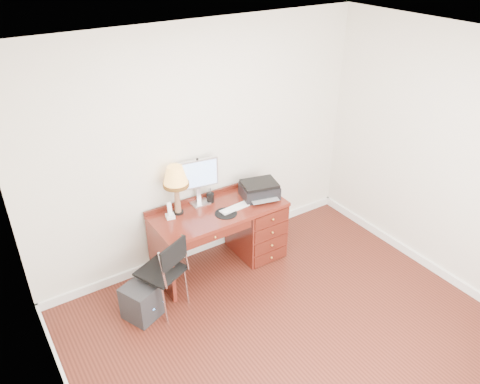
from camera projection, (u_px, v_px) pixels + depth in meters
ground at (295, 340)px, 4.49m from camera, size 4.00×4.00×0.00m
room_shell at (257, 298)px, 4.93m from camera, size 4.00×4.00×4.00m
desk at (243, 226)px, 5.46m from camera, size 1.50×0.67×0.75m
monitor at (198, 176)px, 5.10m from camera, size 0.46×0.18×0.53m
keyboard at (235, 208)px, 5.15m from camera, size 0.38×0.14×0.01m
mouse_pad at (226, 213)px, 5.05m from camera, size 0.25×0.25×0.05m
printer at (259, 189)px, 5.34m from camera, size 0.47×0.40×0.18m
leg_lamp at (176, 179)px, 4.87m from camera, size 0.28×0.28×0.56m
phone at (170, 213)px, 4.96m from camera, size 0.10×0.10×0.19m
pen_cup at (210, 198)px, 5.25m from camera, size 0.09×0.09×0.11m
chair at (163, 269)px, 4.61m from camera, size 0.53×0.54×0.85m
equipment_box at (142, 301)px, 4.69m from camera, size 0.42×0.42×0.37m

